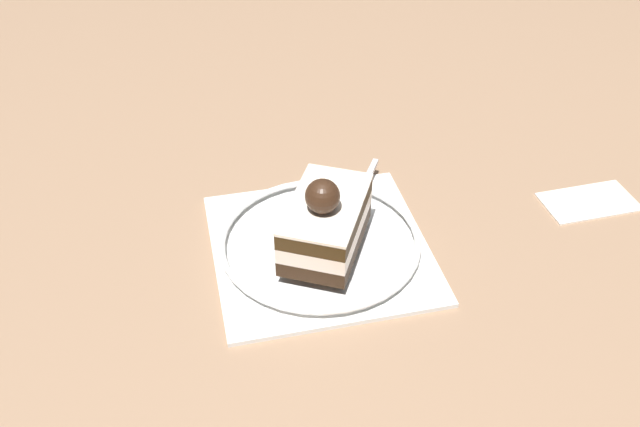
# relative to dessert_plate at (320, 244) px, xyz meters

# --- Properties ---
(ground_plane) EXTENTS (2.40, 2.40, 0.00)m
(ground_plane) POSITION_rel_dessert_plate_xyz_m (0.03, 0.01, -0.01)
(ground_plane) COLOR #906F53
(dessert_plate) EXTENTS (0.22, 0.22, 0.02)m
(dessert_plate) POSITION_rel_dessert_plate_xyz_m (0.00, 0.00, 0.00)
(dessert_plate) COLOR white
(dessert_plate) RESTS_ON ground_plane
(cake_slice) EXTENTS (0.13, 0.12, 0.08)m
(cake_slice) POSITION_rel_dessert_plate_xyz_m (0.01, 0.00, 0.04)
(cake_slice) COLOR black
(cake_slice) RESTS_ON dessert_plate
(fork) EXTENTS (0.10, 0.08, 0.00)m
(fork) POSITION_rel_dessert_plate_xyz_m (-0.05, 0.06, 0.01)
(fork) COLOR silver
(fork) RESTS_ON dessert_plate
(folded_napkin) EXTENTS (0.06, 0.10, 0.00)m
(folded_napkin) POSITION_rel_dessert_plate_xyz_m (0.02, 0.30, -0.01)
(folded_napkin) COLOR white
(folded_napkin) RESTS_ON ground_plane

